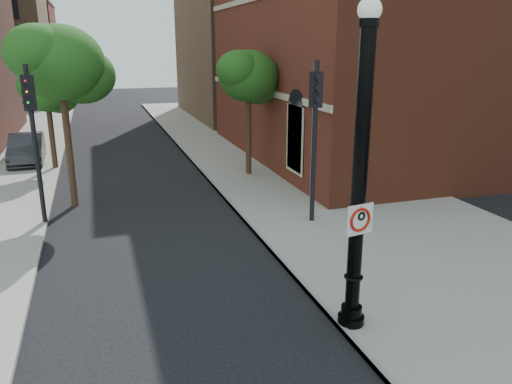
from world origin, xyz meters
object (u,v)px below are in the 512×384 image
object	(u,v)px
parked_car	(27,149)
traffic_signal_left	(32,120)
no_parking_sign	(360,219)
traffic_signal_right	(315,117)
lamppost	(359,191)

from	to	relation	value
parked_car	traffic_signal_left	size ratio (longest dim) A/B	0.86
no_parking_sign	traffic_signal_right	size ratio (longest dim) A/B	0.12
no_parking_sign	parked_car	xyz separation A→B (m)	(-7.76, 18.03, -1.68)
lamppost	parked_car	size ratio (longest dim) A/B	1.47
traffic_signal_left	traffic_signal_right	size ratio (longest dim) A/B	0.98
parked_car	traffic_signal_left	distance (m)	10.00
traffic_signal_right	traffic_signal_left	bearing A→B (deg)	160.26
lamppost	traffic_signal_left	xyz separation A→B (m)	(-6.34, 8.33, 0.45)
traffic_signal_left	traffic_signal_right	xyz separation A→B (m)	(8.10, -2.48, 0.07)
traffic_signal_left	traffic_signal_right	distance (m)	8.47
traffic_signal_left	no_parking_sign	bearing A→B (deg)	-72.77
traffic_signal_left	lamppost	bearing A→B (deg)	-72.13
no_parking_sign	parked_car	bearing A→B (deg)	102.93
lamppost	traffic_signal_right	bearing A→B (deg)	73.28
lamppost	parked_car	xyz separation A→B (m)	(-7.79, 17.87, -2.19)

